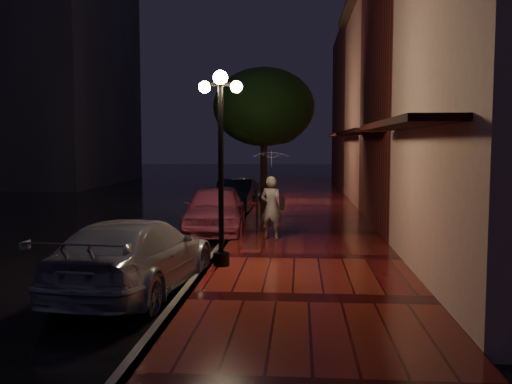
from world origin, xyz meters
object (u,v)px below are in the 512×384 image
at_px(navy_car, 235,195).
at_px(woman_with_umbrella, 272,180).
at_px(street_tree, 264,110).
at_px(streetlamp_near, 221,156).
at_px(silver_car, 135,255).
at_px(parking_meter, 257,200).
at_px(streetlamp_far, 262,149).
at_px(pink_car, 215,209).

xyz_separation_m(navy_car, woman_with_umbrella, (1.89, -7.53, 1.14)).
height_order(street_tree, woman_with_umbrella, street_tree).
relative_size(streetlamp_near, silver_car, 0.87).
bearing_deg(parking_meter, streetlamp_near, -76.40).
bearing_deg(streetlamp_near, parking_meter, 86.22).
distance_m(streetlamp_near, silver_car, 2.97).
distance_m(streetlamp_far, navy_car, 3.51).
distance_m(street_tree, silver_car, 13.38).
height_order(streetlamp_far, navy_car, streetlamp_far).
distance_m(pink_car, navy_car, 5.76).
height_order(street_tree, pink_car, street_tree).
distance_m(streetlamp_far, parking_meter, 8.47).
relative_size(streetlamp_far, woman_with_umbrella, 1.70).
bearing_deg(street_tree, navy_car, 169.29).
bearing_deg(street_tree, streetlamp_near, -91.35).
bearing_deg(street_tree, streetlamp_far, 94.91).
height_order(pink_car, silver_car, pink_car).
distance_m(silver_car, parking_meter, 7.70).
distance_m(street_tree, pink_car, 6.63).
bearing_deg(navy_car, streetlamp_near, -83.92).
relative_size(streetlamp_near, pink_car, 0.94).
distance_m(streetlamp_near, navy_car, 11.42).
bearing_deg(streetlamp_near, street_tree, 88.65).
bearing_deg(pink_car, woman_with_umbrella, -47.20).
distance_m(pink_car, parking_meter, 1.37).
distance_m(street_tree, navy_car, 3.76).
bearing_deg(silver_car, street_tree, -91.40).
bearing_deg(pink_car, navy_car, 85.97).
height_order(streetlamp_near, navy_car, streetlamp_near).
height_order(streetlamp_near, woman_with_umbrella, streetlamp_near).
bearing_deg(parking_meter, streetlamp_far, 109.95).
relative_size(streetlamp_far, navy_car, 1.03).
xyz_separation_m(pink_car, navy_car, (0.00, 5.76, -0.09)).
bearing_deg(streetlamp_far, silver_car, -95.19).
height_order(street_tree, silver_car, street_tree).
bearing_deg(streetlamp_near, silver_car, -128.51).
bearing_deg(navy_car, parking_meter, -75.32).
relative_size(street_tree, pink_car, 1.26).
relative_size(navy_car, silver_car, 0.84).
relative_size(streetlamp_far, street_tree, 0.74).
height_order(navy_car, woman_with_umbrella, woman_with_umbrella).
bearing_deg(streetlamp_near, streetlamp_far, 90.00).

